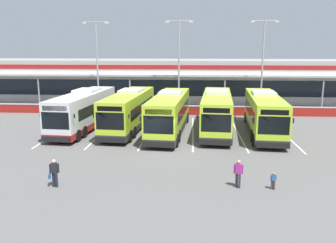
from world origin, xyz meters
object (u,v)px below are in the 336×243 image
Objects in this scene: pedestrian_in_dark_coat at (238,173)px; lamp_post_west at (97,60)px; coach_bus_right_centre at (217,113)px; coach_bus_rightmost at (264,114)px; lamp_post_centre at (179,60)px; pedestrian_child at (273,180)px; coach_bus_left_centre at (129,111)px; coach_bus_centre at (170,114)px; coach_bus_leftmost at (84,111)px; lamp_post_east at (263,60)px; pedestrian_with_handbag at (54,172)px.

lamp_post_west is at bearing 120.72° from pedestrian_in_dark_coat.
coach_bus_rightmost is at bearing -7.16° from coach_bus_right_centre.
lamp_post_west and lamp_post_centre have the same top height.
pedestrian_child is (1.92, -0.17, -0.33)m from pedestrian_in_dark_coat.
coach_bus_rightmost is at bearing -3.24° from coach_bus_left_centre.
coach_bus_centre is 15.97m from lamp_post_west.
coach_bus_rightmost is (4.26, -0.53, 0.00)m from coach_bus_right_centre.
lamp_post_east reaches higher than coach_bus_leftmost.
lamp_post_west is 10.29m from lamp_post_centre.
coach_bus_right_centre reaches higher than pedestrian_with_handbag.
coach_bus_left_centre is at bearing -61.22° from lamp_post_west.
lamp_post_west is at bearing 118.78° from coach_bus_left_centre.
pedestrian_with_handbag is at bearing -113.10° from coach_bus_centre.
lamp_post_east is (14.40, 10.24, 4.50)m from coach_bus_left_centre.
lamp_post_west is at bearing 129.88° from coach_bus_centre.
pedestrian_in_dark_coat is (-3.94, -13.04, -0.91)m from coach_bus_rightmost.
coach_bus_rightmost is at bearing 43.67° from pedestrian_with_handbag.
pedestrian_with_handbag is (-1.72, -14.37, -0.93)m from coach_bus_left_centre.
pedestrian_in_dark_coat is at bearing 175.01° from pedestrian_child.
pedestrian_in_dark_coat is at bearing -88.68° from coach_bus_right_centre.
coach_bus_left_centre is 1.00× the size of coach_bus_centre.
coach_bus_left_centre is 12.25× the size of pedestrian_child.
coach_bus_leftmost is 20.37m from pedestrian_child.
lamp_post_west is at bearing 99.41° from pedestrian_with_handbag.
lamp_post_east reaches higher than pedestrian_in_dark_coat.
lamp_post_centre reaches higher than coach_bus_leftmost.
coach_bus_right_centre is at bearing -0.18° from coach_bus_leftmost.
pedestrian_with_handbag is 10.38m from pedestrian_in_dark_coat.
pedestrian_with_handbag and pedestrian_in_dark_coat have the same top height.
coach_bus_centre reaches higher than pedestrian_child.
pedestrian_with_handbag is at bearing -136.33° from coach_bus_rightmost.
coach_bus_right_centre is 11.65m from lamp_post_centre.
lamp_post_west is (-1.49, 10.82, 4.50)m from coach_bus_leftmost.
coach_bus_left_centre is 8.34m from coach_bus_right_centre.
coach_bus_left_centre is 7.60× the size of pedestrian_with_handbag.
lamp_post_centre is at bearing 87.76° from coach_bus_centre.
pedestrian_child is at bearing -4.99° from pedestrian_in_dark_coat.
lamp_post_west is 1.00× the size of lamp_post_east.
coach_bus_rightmost is 1.12× the size of lamp_post_centre.
lamp_post_centre reaches higher than coach_bus_rightmost.
lamp_post_west reaches higher than coach_bus_leftmost.
pedestrian_in_dark_coat is (13.03, -13.61, -0.91)m from coach_bus_leftmost.
coach_bus_centre is 11.79m from lamp_post_centre.
coach_bus_right_centre is at bearing -68.42° from lamp_post_centre.
pedestrian_with_handbag is 29.91m from lamp_post_east.
pedestrian_with_handbag is at bearing -80.59° from lamp_post_west.
coach_bus_left_centre and coach_bus_centre have the same top height.
lamp_post_east is (5.75, 23.99, 5.42)m from pedestrian_in_dark_coat.
coach_bus_rightmost is at bearing -99.35° from lamp_post_east.
lamp_post_east is at bearing 28.92° from coach_bus_leftmost.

